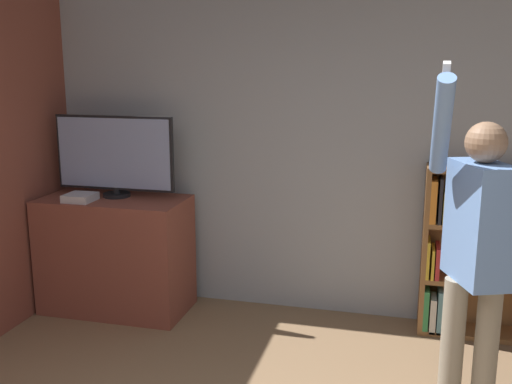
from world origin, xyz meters
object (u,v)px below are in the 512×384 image
Objects in this scene: television at (115,155)px; bookshelf at (474,255)px; game_console at (80,197)px; person at (477,249)px.

television reaches higher than bookshelf.
person is at bearing -16.21° from game_console.
person is at bearing -95.89° from bookshelf.
game_console is 0.17× the size of bookshelf.
television is at bearing 47.08° from game_console.
game_console is 0.11× the size of person.
bookshelf is at bearing 3.79° from television.
game_console is 3.06m from bookshelf.
television is 0.43m from game_console.
bookshelf is (3.01, 0.40, -0.36)m from game_console.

